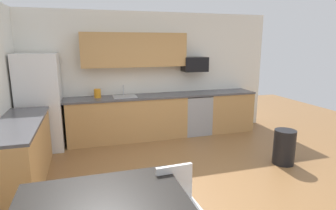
{
  "coord_description": "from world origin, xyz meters",
  "views": [
    {
      "loc": [
        -1.35,
        -3.45,
        2.03
      ],
      "look_at": [
        0.0,
        1.0,
        1.0
      ],
      "focal_mm": 29.73,
      "sensor_mm": 36.0,
      "label": 1
    }
  ],
  "objects_px": {
    "refrigerator": "(40,103)",
    "kettle": "(98,94)",
    "chair_near_table": "(178,203)",
    "microwave": "(195,64)",
    "oven_range": "(195,114)",
    "trash_bin": "(284,147)",
    "dining_table": "(102,205)"
  },
  "relations": [
    {
      "from": "refrigerator",
      "to": "kettle",
      "type": "bearing_deg",
      "value": 6.9
    },
    {
      "from": "chair_near_table",
      "to": "kettle",
      "type": "distance_m",
      "value": 3.57
    },
    {
      "from": "microwave",
      "to": "chair_near_table",
      "type": "height_order",
      "value": "microwave"
    },
    {
      "from": "microwave",
      "to": "refrigerator",
      "type": "bearing_deg",
      "value": -176.81
    },
    {
      "from": "oven_range",
      "to": "microwave",
      "type": "relative_size",
      "value": 1.69
    },
    {
      "from": "oven_range",
      "to": "kettle",
      "type": "height_order",
      "value": "kettle"
    },
    {
      "from": "kettle",
      "to": "trash_bin",
      "type": "bearing_deg",
      "value": -35.11
    },
    {
      "from": "dining_table",
      "to": "refrigerator",
      "type": "bearing_deg",
      "value": 104.51
    },
    {
      "from": "refrigerator",
      "to": "oven_range",
      "type": "distance_m",
      "value": 3.26
    },
    {
      "from": "refrigerator",
      "to": "kettle",
      "type": "height_order",
      "value": "refrigerator"
    },
    {
      "from": "microwave",
      "to": "oven_range",
      "type": "bearing_deg",
      "value": -90.0
    },
    {
      "from": "dining_table",
      "to": "trash_bin",
      "type": "distance_m",
      "value": 3.52
    },
    {
      "from": "microwave",
      "to": "kettle",
      "type": "relative_size",
      "value": 2.7
    },
    {
      "from": "chair_near_table",
      "to": "kettle",
      "type": "height_order",
      "value": "kettle"
    },
    {
      "from": "oven_range",
      "to": "dining_table",
      "type": "xyz_separation_m",
      "value": [
        -2.32,
        -3.59,
        0.26
      ]
    },
    {
      "from": "microwave",
      "to": "chair_near_table",
      "type": "bearing_deg",
      "value": -114.23
    },
    {
      "from": "refrigerator",
      "to": "dining_table",
      "type": "bearing_deg",
      "value": -75.49
    },
    {
      "from": "microwave",
      "to": "trash_bin",
      "type": "distance_m",
      "value": 2.61
    },
    {
      "from": "refrigerator",
      "to": "chair_near_table",
      "type": "xyz_separation_m",
      "value": [
        1.64,
        -3.36,
        -0.42
      ]
    },
    {
      "from": "refrigerator",
      "to": "dining_table",
      "type": "distance_m",
      "value": 3.64
    },
    {
      "from": "trash_bin",
      "to": "kettle",
      "type": "distance_m",
      "value": 3.69
    },
    {
      "from": "microwave",
      "to": "kettle",
      "type": "xyz_separation_m",
      "value": [
        -2.15,
        -0.05,
        -0.56
      ]
    },
    {
      "from": "dining_table",
      "to": "kettle",
      "type": "bearing_deg",
      "value": 87.41
    },
    {
      "from": "oven_range",
      "to": "kettle",
      "type": "distance_m",
      "value": 2.23
    },
    {
      "from": "trash_bin",
      "to": "kettle",
      "type": "bearing_deg",
      "value": 144.89
    },
    {
      "from": "microwave",
      "to": "dining_table",
      "type": "bearing_deg",
      "value": -122.13
    },
    {
      "from": "oven_range",
      "to": "dining_table",
      "type": "relative_size",
      "value": 0.65
    },
    {
      "from": "oven_range",
      "to": "chair_near_table",
      "type": "height_order",
      "value": "oven_range"
    },
    {
      "from": "oven_range",
      "to": "chair_near_table",
      "type": "xyz_separation_m",
      "value": [
        -1.59,
        -3.44,
        0.05
      ]
    },
    {
      "from": "dining_table",
      "to": "chair_near_table",
      "type": "distance_m",
      "value": 0.77
    },
    {
      "from": "kettle",
      "to": "oven_range",
      "type": "bearing_deg",
      "value": -1.33
    },
    {
      "from": "microwave",
      "to": "trash_bin",
      "type": "relative_size",
      "value": 0.9
    }
  ]
}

